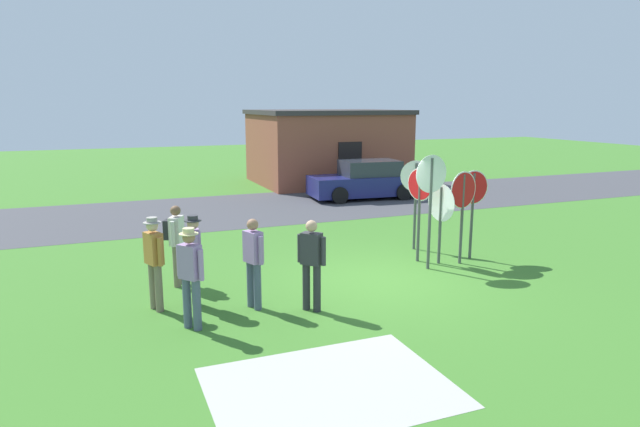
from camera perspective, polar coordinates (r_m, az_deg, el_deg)
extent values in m
plane|color=#3D7528|center=(11.95, 6.00, -6.92)|extent=(80.00, 80.00, 0.00)
cube|color=#424247|center=(20.18, -6.09, 0.62)|extent=(60.00, 6.40, 0.01)
cube|color=#ADAAA3|center=(7.72, 1.02, -17.51)|extent=(3.20, 2.40, 0.01)
cube|color=brown|center=(26.45, 0.68, 6.74)|extent=(6.53, 5.29, 3.23)
cube|color=#383333|center=(26.37, 0.68, 10.46)|extent=(6.73, 5.49, 0.20)
cube|color=black|center=(24.08, 3.11, 4.92)|extent=(1.10, 0.08, 2.10)
cube|color=navy|center=(22.09, 4.54, 2.96)|extent=(4.43, 2.13, 0.76)
cube|color=#2D333D|center=(22.09, 5.17, 4.73)|extent=(2.35, 1.70, 0.60)
cylinder|color=black|center=(20.82, 2.05, 1.89)|extent=(0.66, 0.27, 0.64)
cylinder|color=black|center=(22.51, 0.53, 2.61)|extent=(0.66, 0.27, 0.64)
cylinder|color=black|center=(21.84, 8.66, 2.21)|extent=(0.66, 0.27, 0.64)
cylinder|color=black|center=(23.46, 6.75, 2.89)|extent=(0.66, 0.27, 0.64)
cylinder|color=#474C4C|center=(13.20, 12.32, -1.24)|extent=(0.08, 0.08, 1.83)
cylinder|color=white|center=(13.10, 12.42, 1.10)|extent=(0.14, 0.87, 0.88)
cylinder|color=red|center=(13.11, 12.45, 1.10)|extent=(0.14, 0.81, 0.82)
cylinder|color=#474C4C|center=(13.26, 10.20, -0.32)|extent=(0.09, 0.09, 2.19)
cylinder|color=white|center=(13.13, 10.32, 2.97)|extent=(0.22, 0.75, 0.78)
cylinder|color=red|center=(13.13, 10.29, 2.97)|extent=(0.20, 0.70, 0.72)
cylinder|color=#474C4C|center=(13.81, 15.44, -0.28)|extent=(0.07, 0.07, 2.10)
cylinder|color=white|center=(13.69, 15.59, 2.61)|extent=(0.83, 0.02, 0.83)
cylinder|color=red|center=(13.68, 15.62, 2.60)|extent=(0.77, 0.02, 0.77)
cylinder|color=#474C4C|center=(12.65, 11.30, -0.09)|extent=(0.08, 0.08, 2.54)
cylinder|color=white|center=(12.50, 11.46, 4.04)|extent=(0.85, 0.11, 0.85)
cylinder|color=red|center=(12.51, 11.43, 4.04)|extent=(0.78, 0.10, 0.79)
cylinder|color=#474C4C|center=(13.29, 14.46, -0.61)|extent=(0.09, 0.09, 2.13)
cylinder|color=white|center=(13.17, 14.61, 2.35)|extent=(0.86, 0.24, 0.88)
cylinder|color=red|center=(13.16, 14.64, 2.35)|extent=(0.79, 0.23, 0.82)
cylinder|color=#474C4C|center=(14.35, 9.82, 0.70)|extent=(0.10, 0.10, 2.25)
cylinder|color=white|center=(14.23, 9.93, 3.81)|extent=(0.61, 0.55, 0.81)
cylinder|color=red|center=(14.24, 9.93, 3.81)|extent=(0.57, 0.51, 0.75)
cylinder|color=#2D2D33|center=(10.66, -12.81, -6.93)|extent=(0.14, 0.14, 0.88)
cylinder|color=#2D2D33|center=(10.45, -12.68, -7.30)|extent=(0.14, 0.14, 0.88)
cube|color=#9E7AB2|center=(10.35, -12.92, -3.27)|extent=(0.24, 0.37, 0.58)
cylinder|color=#9E7AB2|center=(10.59, -13.06, -3.07)|extent=(0.09, 0.09, 0.52)
cylinder|color=#9E7AB2|center=(10.13, -12.76, -3.71)|extent=(0.09, 0.09, 0.52)
sphere|color=tan|center=(10.26, -13.02, -1.03)|extent=(0.21, 0.21, 0.21)
cylinder|color=#333338|center=(10.25, -13.04, -0.71)|extent=(0.31, 0.32, 0.02)
cylinder|color=#333338|center=(10.24, -13.05, -0.44)|extent=(0.19, 0.19, 0.09)
cylinder|color=#7A6B56|center=(10.67, -16.89, -7.13)|extent=(0.14, 0.14, 0.88)
cylinder|color=#7A6B56|center=(10.48, -16.34, -7.43)|extent=(0.14, 0.14, 0.88)
cube|color=#B27533|center=(10.37, -16.85, -3.45)|extent=(0.34, 0.42, 0.58)
cylinder|color=#B27533|center=(10.59, -17.43, -3.30)|extent=(0.09, 0.09, 0.52)
cylinder|color=#B27533|center=(10.17, -16.23, -3.83)|extent=(0.09, 0.09, 0.52)
sphere|color=beige|center=(10.28, -16.98, -1.21)|extent=(0.21, 0.21, 0.21)
cylinder|color=gray|center=(10.26, -17.00, -0.90)|extent=(0.31, 0.32, 0.02)
cylinder|color=gray|center=(10.25, -17.01, -0.63)|extent=(0.19, 0.19, 0.09)
cylinder|color=#4C5670|center=(9.64, -13.59, -8.95)|extent=(0.14, 0.14, 0.88)
cylinder|color=#4C5670|center=(9.50, -12.62, -9.22)|extent=(0.14, 0.14, 0.88)
cube|color=#9E7AB2|center=(9.34, -13.31, -4.88)|extent=(0.39, 0.42, 0.58)
cylinder|color=#9E7AB2|center=(9.51, -14.35, -4.76)|extent=(0.09, 0.09, 0.52)
cylinder|color=#9E7AB2|center=(9.19, -12.22, -5.23)|extent=(0.09, 0.09, 0.52)
sphere|color=#9E7051|center=(9.24, -13.43, -2.40)|extent=(0.21, 0.21, 0.21)
cylinder|color=beige|center=(9.22, -13.44, -2.06)|extent=(0.31, 0.31, 0.02)
cylinder|color=beige|center=(9.21, -13.46, -1.75)|extent=(0.19, 0.19, 0.09)
cylinder|color=#4C5670|center=(10.39, -7.19, -7.22)|extent=(0.14, 0.14, 0.88)
cylinder|color=#4C5670|center=(10.21, -6.49, -7.53)|extent=(0.14, 0.14, 0.88)
cube|color=#9E7AB2|center=(10.09, -6.94, -3.45)|extent=(0.33, 0.41, 0.58)
cylinder|color=#9E7AB2|center=(10.29, -7.70, -3.29)|extent=(0.09, 0.09, 0.52)
cylinder|color=#9E7AB2|center=(9.91, -6.14, -3.83)|extent=(0.09, 0.09, 0.52)
sphere|color=#9E7051|center=(9.99, -7.00, -1.14)|extent=(0.21, 0.21, 0.21)
cylinder|color=#2D2D33|center=(10.16, -1.43, -7.56)|extent=(0.14, 0.14, 0.88)
cylinder|color=#2D2D33|center=(10.06, -0.31, -7.75)|extent=(0.14, 0.14, 0.88)
cube|color=#333338|center=(9.90, -0.89, -3.65)|extent=(0.40, 0.42, 0.58)
cylinder|color=#333338|center=(10.01, -2.10, -3.60)|extent=(0.09, 0.09, 0.52)
cylinder|color=#333338|center=(9.80, 0.36, -3.93)|extent=(0.09, 0.09, 0.52)
sphere|color=tan|center=(9.80, -0.89, -1.31)|extent=(0.21, 0.21, 0.21)
cylinder|color=#7A6B56|center=(11.95, -14.29, -5.01)|extent=(0.14, 0.14, 0.88)
cylinder|color=#7A6B56|center=(11.75, -14.63, -5.31)|extent=(0.14, 0.14, 0.88)
cube|color=beige|center=(11.67, -14.64, -1.71)|extent=(0.36, 0.42, 0.58)
cylinder|color=beige|center=(11.89, -14.27, -1.55)|extent=(0.09, 0.09, 0.52)
cylinder|color=beige|center=(11.45, -15.01, -2.08)|extent=(0.09, 0.09, 0.52)
sphere|color=brown|center=(11.58, -14.74, 0.29)|extent=(0.21, 0.21, 0.21)
cube|color=#232328|center=(11.72, -15.43, -1.60)|extent=(0.24, 0.30, 0.40)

